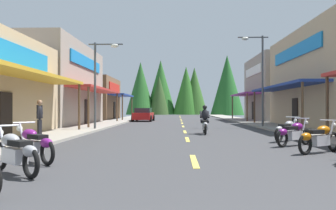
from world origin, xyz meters
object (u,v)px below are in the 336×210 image
(rider_cruising_lead, at_px, (205,122))
(pedestrian_by_shop, at_px, (40,116))
(motorcycle_parked_right_2, at_px, (319,138))
(parked_car_curbside, at_px, (143,115))
(motorcycle_parked_left_2, at_px, (34,144))
(streetlamp_left, at_px, (101,72))
(motorcycle_parked_right_4, at_px, (287,130))
(motorcycle_parked_right_3, at_px, (294,133))
(streetlamp_right, at_px, (258,68))
(motorcycle_parked_left_1, at_px, (15,152))

(rider_cruising_lead, bearing_deg, pedestrian_by_shop, 116.35)
(rider_cruising_lead, height_order, pedestrian_by_shop, pedestrian_by_shop)
(motorcycle_parked_right_2, bearing_deg, parked_car_curbside, 70.74)
(motorcycle_parked_left_2, bearing_deg, streetlamp_left, -43.54)
(parked_car_curbside, bearing_deg, motorcycle_parked_left_2, -178.41)
(motorcycle_parked_left_2, height_order, rider_cruising_lead, rider_cruising_lead)
(motorcycle_parked_right_4, bearing_deg, motorcycle_parked_right_2, -140.11)
(motorcycle_parked_left_2, bearing_deg, rider_cruising_lead, -75.07)
(streetlamp_left, distance_m, motorcycle_parked_right_2, 14.81)
(motorcycle_parked_right_4, bearing_deg, parked_car_curbside, 62.47)
(motorcycle_parked_right_2, bearing_deg, motorcycle_parked_left_2, 158.51)
(streetlamp_left, relative_size, pedestrian_by_shop, 3.10)
(motorcycle_parked_right_4, xyz_separation_m, pedestrian_by_shop, (-10.77, 0.69, 0.55))
(motorcycle_parked_right_3, bearing_deg, motorcycle_parked_left_2, 168.22)
(motorcycle_parked_right_3, height_order, motorcycle_parked_right_4, same)
(motorcycle_parked_right_2, xyz_separation_m, motorcycle_parked_right_3, (-0.12, 2.10, 0.00))
(streetlamp_left, height_order, motorcycle_parked_right_2, streetlamp_left)
(streetlamp_right, height_order, motorcycle_parked_right_3, streetlamp_right)
(rider_cruising_lead, bearing_deg, motorcycle_parked_right_4, -141.87)
(motorcycle_parked_right_3, relative_size, pedestrian_by_shop, 0.97)
(streetlamp_left, xyz_separation_m, motorcycle_parked_right_3, (9.10, -9.05, -3.16))
(motorcycle_parked_right_4, relative_size, parked_car_curbside, 0.38)
(motorcycle_parked_right_4, relative_size, pedestrian_by_shop, 0.92)
(motorcycle_parked_right_4, xyz_separation_m, motorcycle_parked_left_1, (-8.06, -7.73, 0.00))
(streetlamp_left, distance_m, pedestrian_by_shop, 7.14)
(motorcycle_parked_right_3, bearing_deg, motorcycle_parked_left_1, 177.78)
(streetlamp_left, xyz_separation_m, pedestrian_by_shop, (-1.36, -6.50, -2.62))
(motorcycle_parked_left_2, bearing_deg, motorcycle_parked_right_2, -123.69)
(streetlamp_right, distance_m, motorcycle_parked_right_2, 14.92)
(streetlamp_right, relative_size, rider_cruising_lead, 3.05)
(motorcycle_parked_left_1, distance_m, pedestrian_by_shop, 8.86)
(streetlamp_right, bearing_deg, motorcycle_parked_right_3, -96.63)
(streetlamp_left, xyz_separation_m, motorcycle_parked_right_2, (9.22, -11.14, -3.16))
(streetlamp_left, bearing_deg, streetlamp_right, 17.09)
(streetlamp_left, height_order, motorcycle_parked_right_3, streetlamp_left)
(streetlamp_left, bearing_deg, parked_car_curbside, 85.40)
(motorcycle_parked_right_2, height_order, rider_cruising_lead, rider_cruising_lead)
(parked_car_curbside, bearing_deg, motorcycle_parked_right_3, -160.26)
(pedestrian_by_shop, bearing_deg, streetlamp_left, -101.89)
(streetlamp_left, bearing_deg, motorcycle_parked_right_3, -44.82)
(rider_cruising_lead, bearing_deg, motorcycle_parked_right_2, -158.63)
(streetlamp_right, height_order, motorcycle_parked_left_1, streetlamp_right)
(motorcycle_parked_left_2, height_order, pedestrian_by_shop, pedestrian_by_shop)
(motorcycle_parked_left_1, bearing_deg, parked_car_curbside, -47.70)
(streetlamp_right, distance_m, motorcycle_parked_left_2, 19.37)
(motorcycle_parked_left_2, bearing_deg, motorcycle_parked_right_3, -110.56)
(motorcycle_parked_right_2, bearing_deg, motorcycle_parked_right_3, 57.19)
(streetlamp_right, xyz_separation_m, rider_cruising_lead, (-4.25, -6.22, -3.57))
(motorcycle_parked_left_2, bearing_deg, motorcycle_parked_left_1, 141.29)
(motorcycle_parked_right_3, height_order, motorcycle_parked_left_1, same)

